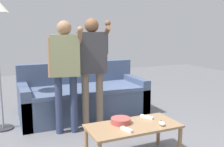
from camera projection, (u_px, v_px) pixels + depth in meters
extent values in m
cube|color=#475675|center=(84.00, 103.00, 4.15)|extent=(2.00, 0.90, 0.43)
cube|color=#4D5D7E|center=(85.00, 89.00, 4.04)|extent=(1.72, 0.78, 0.06)
cube|color=#475675|center=(77.00, 74.00, 4.40)|extent=(2.00, 0.18, 0.42)
cube|color=#475675|center=(24.00, 105.00, 3.77)|extent=(0.14, 0.90, 0.58)
cube|color=#475675|center=(134.00, 93.00, 4.50)|extent=(0.14, 0.90, 0.58)
cube|color=#997551|center=(133.00, 126.00, 2.70)|extent=(1.00, 0.48, 0.03)
cylinder|color=#997551|center=(180.00, 143.00, 2.74)|extent=(0.04, 0.04, 0.36)
cylinder|color=#997551|center=(86.00, 143.00, 2.74)|extent=(0.04, 0.04, 0.36)
cylinder|color=#997551|center=(158.00, 130.00, 3.11)|extent=(0.04, 0.04, 0.36)
cylinder|color=#B24C47|center=(121.00, 121.00, 2.75)|extent=(0.22, 0.22, 0.06)
ellipsoid|color=white|center=(162.00, 123.00, 2.68)|extent=(0.06, 0.09, 0.05)
cylinder|color=#4C4C51|center=(161.00, 121.00, 2.69)|extent=(0.02, 0.02, 0.01)
cylinder|color=#2D2D33|center=(3.00, 128.00, 3.61)|extent=(0.28, 0.28, 0.02)
cylinder|color=#2D3856|center=(59.00, 105.00, 3.39)|extent=(0.10, 0.10, 0.79)
cylinder|color=#2D3856|center=(74.00, 104.00, 3.44)|extent=(0.10, 0.10, 0.79)
cube|color=gray|center=(65.00, 55.00, 3.30)|extent=(0.41, 0.26, 0.54)
sphere|color=#936B4C|center=(64.00, 28.00, 3.24)|extent=(0.19, 0.19, 0.19)
cylinder|color=#936B4C|center=(50.00, 58.00, 3.26)|extent=(0.07, 0.07, 0.51)
cylinder|color=gray|center=(79.00, 47.00, 3.33)|extent=(0.07, 0.07, 0.26)
cylinder|color=#936B4C|center=(80.00, 37.00, 3.21)|extent=(0.10, 0.23, 0.23)
sphere|color=#936B4C|center=(80.00, 29.00, 3.11)|extent=(0.08, 0.08, 0.08)
cylinder|color=#756656|center=(85.00, 101.00, 3.53)|extent=(0.10, 0.10, 0.81)
cylinder|color=#756656|center=(100.00, 100.00, 3.59)|extent=(0.10, 0.10, 0.81)
cube|color=#38383D|center=(92.00, 53.00, 3.45)|extent=(0.41, 0.26, 0.56)
sphere|color=brown|center=(92.00, 25.00, 3.38)|extent=(0.19, 0.19, 0.19)
cylinder|color=brown|center=(78.00, 55.00, 3.40)|extent=(0.07, 0.07, 0.53)
cylinder|color=#38383D|center=(106.00, 45.00, 3.48)|extent=(0.07, 0.07, 0.26)
cylinder|color=brown|center=(107.00, 32.00, 3.39)|extent=(0.10, 0.27, 0.18)
sphere|color=brown|center=(108.00, 23.00, 3.31)|extent=(0.08, 0.08, 0.08)
cube|color=white|center=(147.00, 117.00, 2.91)|extent=(0.11, 0.15, 0.03)
cylinder|color=silver|center=(145.00, 115.00, 2.92)|extent=(0.01, 0.01, 0.00)
cube|color=silver|center=(150.00, 116.00, 2.88)|extent=(0.02, 0.02, 0.00)
cube|color=white|center=(127.00, 130.00, 2.54)|extent=(0.08, 0.15, 0.03)
cylinder|color=silver|center=(125.00, 127.00, 2.55)|extent=(0.01, 0.01, 0.00)
cube|color=silver|center=(130.00, 129.00, 2.50)|extent=(0.02, 0.02, 0.00)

